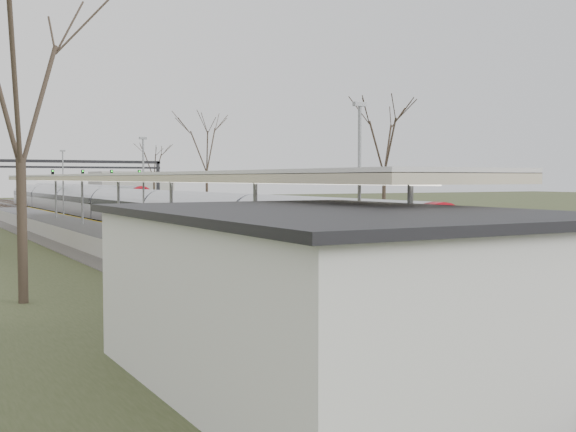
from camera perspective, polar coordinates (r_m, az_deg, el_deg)
track_bed at (r=61.52m, az=-10.20°, el=-0.61°), size 24.00×160.00×0.22m
platform at (r=42.08m, az=-14.51°, el=-1.71°), size 3.50×69.00×1.00m
canopy at (r=37.59m, az=-12.85°, el=2.99°), size 4.10×50.00×3.11m
station_building at (r=13.36m, az=3.32°, el=-6.85°), size 6.00×9.00×3.20m
signal_gantry at (r=90.31m, az=-16.39°, el=3.53°), size 21.00×0.59×6.08m
tree_west_near at (r=23.63m, az=-20.49°, el=11.09°), size 5.00×5.00×10.30m
tree_east_far at (r=56.32m, az=7.62°, el=6.44°), size 5.00×5.00×10.30m
train_near at (r=66.60m, az=-14.20°, el=0.84°), size 2.62×90.21×3.05m
train_far at (r=108.53m, az=-16.25°, el=1.61°), size 2.62×60.21×3.05m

